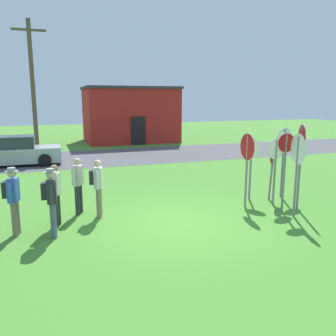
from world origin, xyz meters
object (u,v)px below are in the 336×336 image
(person_holding_notes, at_px, (78,183))
(stop_sign_far_back, at_px, (272,160))
(parked_car_on_street, at_px, (16,152))
(stop_sign_nearest, at_px, (285,160))
(stop_sign_tallest, at_px, (275,160))
(stop_sign_leaning_right, at_px, (251,158))
(utility_pole, at_px, (33,87))
(stop_sign_leaning_left, at_px, (283,151))
(person_in_dark_shirt, at_px, (98,184))
(stop_sign_rear_right, at_px, (301,151))
(stop_sign_rear_left, at_px, (297,160))
(person_on_left, at_px, (55,192))
(person_with_sunhat, at_px, (13,196))
(stop_sign_center_cluster, at_px, (247,156))
(person_in_teal, at_px, (51,198))

(person_holding_notes, bearing_deg, stop_sign_far_back, -5.90)
(parked_car_on_street, distance_m, stop_sign_nearest, 13.74)
(stop_sign_tallest, relative_size, stop_sign_leaning_right, 1.03)
(utility_pole, height_order, parked_car_on_street, utility_pole)
(stop_sign_tallest, bearing_deg, stop_sign_leaning_left, 40.18)
(parked_car_on_street, relative_size, person_in_dark_shirt, 2.57)
(stop_sign_leaning_left, bearing_deg, stop_sign_rear_right, -106.36)
(stop_sign_leaning_left, height_order, stop_sign_leaning_right, stop_sign_leaning_left)
(parked_car_on_street, xyz_separation_m, stop_sign_far_back, (8.63, -9.79, 0.69))
(parked_car_on_street, distance_m, stop_sign_leaning_right, 12.43)
(stop_sign_leaning_right, bearing_deg, stop_sign_rear_left, -82.83)
(stop_sign_tallest, relative_size, person_holding_notes, 1.28)
(stop_sign_rear_left, height_order, person_in_dark_shirt, stop_sign_rear_left)
(parked_car_on_street, relative_size, person_holding_notes, 2.57)
(stop_sign_tallest, relative_size, person_on_left, 1.28)
(stop_sign_rear_left, bearing_deg, person_with_sunhat, 171.26)
(stop_sign_tallest, xyz_separation_m, stop_sign_center_cluster, (-0.95, 0.15, 0.17))
(stop_sign_rear_left, distance_m, person_in_teal, 6.77)
(stop_sign_center_cluster, bearing_deg, stop_sign_rear_right, -28.94)
(stop_sign_far_back, relative_size, stop_sign_rear_left, 0.83)
(parked_car_on_street, xyz_separation_m, stop_sign_nearest, (8.20, -10.98, 0.91))
(parked_car_on_street, xyz_separation_m, stop_sign_rear_left, (8.22, -11.51, 0.99))
(stop_sign_leaning_left, xyz_separation_m, person_holding_notes, (-6.88, 0.46, -0.69))
(stop_sign_center_cluster, xyz_separation_m, person_with_sunhat, (-6.78, -0.19, -0.62))
(stop_sign_far_back, distance_m, person_holding_notes, 6.36)
(stop_sign_tallest, bearing_deg, person_on_left, 177.55)
(parked_car_on_street, distance_m, stop_sign_far_back, 13.07)
(utility_pole, distance_m, stop_sign_far_back, 14.24)
(stop_sign_center_cluster, bearing_deg, stop_sign_far_back, 16.69)
(utility_pole, height_order, person_in_teal, utility_pole)
(person_in_teal, bearing_deg, person_holding_notes, 64.29)
(stop_sign_rear_right, relative_size, person_in_teal, 1.53)
(parked_car_on_street, xyz_separation_m, stop_sign_leaning_right, (7.96, -9.52, 0.74))
(stop_sign_rear_right, relative_size, stop_sign_center_cluster, 1.12)
(person_in_dark_shirt, bearing_deg, utility_pole, 98.95)
(stop_sign_nearest, bearing_deg, person_in_teal, 178.19)
(parked_car_on_street, relative_size, person_with_sunhat, 2.49)
(stop_sign_leaning_left, bearing_deg, person_in_dark_shirt, -179.60)
(person_holding_notes, bearing_deg, stop_sign_leaning_left, -3.84)
(stop_sign_rear_right, bearing_deg, stop_sign_leaning_left, 73.64)
(stop_sign_center_cluster, xyz_separation_m, stop_sign_rear_left, (0.81, -1.35, 0.05))
(stop_sign_leaning_right, xyz_separation_m, person_in_teal, (-6.44, -1.25, -0.42))
(stop_sign_far_back, bearing_deg, stop_sign_rear_right, -81.06)
(parked_car_on_street, bearing_deg, stop_sign_leaning_left, -46.24)
(person_with_sunhat, bearing_deg, stop_sign_leaning_left, 4.94)
(stop_sign_leaning_left, bearing_deg, stop_sign_center_cluster, -162.72)
(person_with_sunhat, bearing_deg, stop_sign_far_back, 3.93)
(utility_pole, relative_size, parked_car_on_street, 1.77)
(stop_sign_center_cluster, height_order, person_holding_notes, stop_sign_center_cluster)
(stop_sign_tallest, bearing_deg, person_holding_notes, 169.13)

